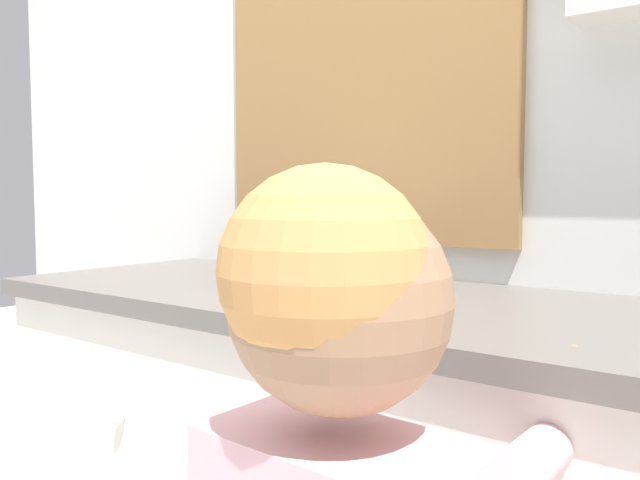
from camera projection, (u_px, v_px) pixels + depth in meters
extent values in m
cube|color=silver|center=(427.00, 81.00, 1.37)|extent=(3.20, 0.06, 2.50)
cube|color=olive|center=(359.00, 14.00, 1.42)|extent=(0.76, 0.02, 1.04)
cube|color=#B2C1CC|center=(358.00, 13.00, 1.41)|extent=(0.70, 0.01, 0.98)
cube|color=#605B56|center=(348.00, 302.00, 1.15)|extent=(1.45, 0.56, 0.03)
sphere|color=silver|center=(118.00, 419.00, 1.15)|extent=(0.02, 0.02, 0.02)
cylinder|color=white|center=(299.00, 265.00, 1.22)|extent=(0.31, 0.31, 0.09)
cylinder|color=silver|center=(299.00, 245.00, 1.22)|extent=(0.25, 0.25, 0.01)
cylinder|color=silver|center=(350.00, 241.00, 1.36)|extent=(0.02, 0.02, 0.16)
cylinder|color=silver|center=(332.00, 204.00, 1.30)|extent=(0.02, 0.14, 0.02)
cylinder|color=silver|center=(312.00, 210.00, 1.25)|extent=(0.02, 0.02, 0.02)
sphere|color=white|center=(383.00, 263.00, 1.31)|extent=(0.06, 0.06, 0.06)
cylinder|color=beige|center=(283.00, 256.00, 1.49)|extent=(0.08, 0.08, 0.07)
cylinder|color=#3884DB|center=(287.00, 230.00, 1.47)|extent=(0.01, 0.01, 0.17)
cube|color=white|center=(287.00, 198.00, 1.46)|extent=(0.01, 0.02, 0.02)
cylinder|color=white|center=(289.00, 230.00, 1.49)|extent=(0.01, 0.01, 0.17)
cube|color=white|center=(289.00, 199.00, 1.49)|extent=(0.01, 0.02, 0.02)
cylinder|color=#E5CC4C|center=(281.00, 235.00, 1.49)|extent=(0.01, 0.01, 0.15)
cube|color=white|center=(281.00, 208.00, 1.49)|extent=(0.01, 0.02, 0.02)
cylinder|color=#47B26B|center=(277.00, 235.00, 1.48)|extent=(0.01, 0.01, 0.15)
cube|color=white|center=(277.00, 207.00, 1.48)|extent=(0.01, 0.02, 0.02)
cylinder|color=#D6423D|center=(282.00, 233.00, 1.47)|extent=(0.01, 0.01, 0.16)
cube|color=white|center=(282.00, 203.00, 1.47)|extent=(0.01, 0.02, 0.02)
cylinder|color=#CCA3BC|center=(307.00, 240.00, 1.41)|extent=(0.05, 0.05, 0.16)
cylinder|color=silver|center=(307.00, 200.00, 1.41)|extent=(0.02, 0.02, 0.02)
cube|color=silver|center=(305.00, 192.00, 1.40)|extent=(0.02, 0.03, 0.02)
sphere|color=#997051|center=(340.00, 301.00, 0.52)|extent=(0.19, 0.19, 0.19)
sphere|color=tan|center=(325.00, 271.00, 0.50)|extent=(0.17, 0.17, 0.17)
cylinder|color=beige|center=(531.00, 462.00, 0.65)|extent=(0.07, 0.31, 0.05)
cylinder|color=orange|center=(578.00, 389.00, 0.76)|extent=(0.01, 0.05, 0.12)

